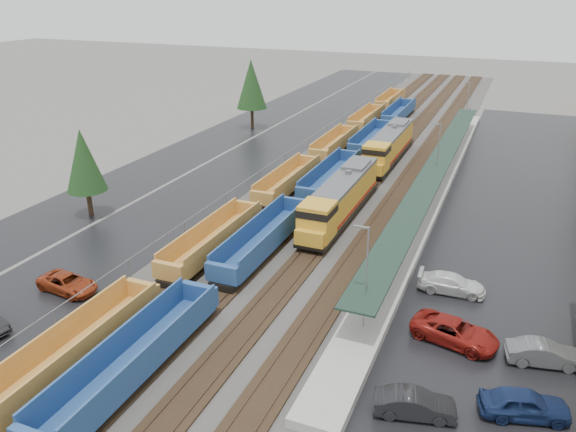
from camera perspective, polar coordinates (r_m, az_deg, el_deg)
name	(u,v)px	position (r m, az deg, el deg)	size (l,w,h in m)	color
ballast_strip	(374,160)	(76.70, 8.72, 5.67)	(20.00, 160.00, 0.08)	#302D2B
trackbed	(374,159)	(76.67, 8.73, 5.75)	(14.60, 160.00, 0.22)	black
west_parking_lot	(272,148)	(81.37, -1.62, 6.89)	(10.00, 160.00, 0.02)	black
west_road	(211,141)	(85.80, -7.79, 7.52)	(9.00, 160.00, 0.02)	black
east_commuter_lot	(523,205)	(65.33, 22.79, 1.06)	(16.00, 100.00, 0.02)	black
station_platform	(434,187)	(65.50, 14.64, 2.86)	(3.00, 80.00, 8.00)	#9E9B93
chainlink_fence	(304,144)	(77.52, 1.64, 7.31)	(0.08, 160.04, 2.02)	gray
tree_west_near	(84,160)	(59.23, -20.06, 5.32)	(3.96, 3.96, 9.00)	#332316
tree_west_far	(251,84)	(92.00, -3.75, 13.23)	(4.84, 4.84, 11.00)	#332316
locomotive_lead	(340,199)	(55.68, 5.31, 1.76)	(2.90, 19.12, 4.33)	black
locomotive_trail	(389,146)	(75.06, 10.19, 7.01)	(2.90, 19.12, 4.33)	black
well_string_yellow	(288,181)	(63.80, 0.01, 3.53)	(2.70, 117.37, 2.40)	#AF7730
well_string_blue	(302,204)	(57.25, 1.44, 1.27)	(2.78, 108.86, 2.47)	navy
parked_car_west_c	(68,283)	(46.62, -21.48, -6.38)	(4.97, 2.29, 1.38)	maroon
parked_car_east_a	(415,404)	(33.07, 12.77, -18.17)	(4.51, 1.57, 1.49)	black
parked_car_east_b	(455,332)	(39.29, 16.58, -11.22)	(5.69, 2.62, 1.58)	maroon
parked_car_east_c	(452,284)	(45.04, 16.29, -6.62)	(5.08, 2.07, 1.48)	silver
parked_car_east_d	(524,404)	(34.71, 22.89, -17.21)	(4.82, 1.94, 1.64)	#14234E
parked_car_east_e	(545,354)	(39.23, 24.61, -12.62)	(4.57, 1.60, 1.51)	#535558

